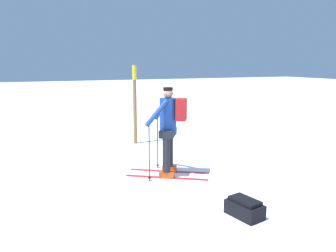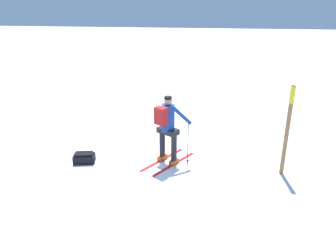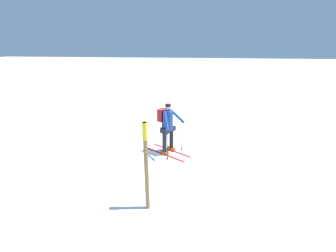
% 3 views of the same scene
% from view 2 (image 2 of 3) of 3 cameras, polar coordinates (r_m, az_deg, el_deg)
% --- Properties ---
extents(ground_plane, '(80.00, 80.00, 0.00)m').
position_cam_2_polar(ground_plane, '(9.03, -4.71, -5.39)').
color(ground_plane, white).
extents(skier, '(1.68, 1.32, 1.81)m').
position_cam_2_polar(skier, '(8.28, -0.11, 0.09)').
color(skier, red).
rests_on(skier, ground_plane).
extents(dropped_backpack, '(0.43, 0.60, 0.28)m').
position_cam_2_polar(dropped_backpack, '(8.93, -14.37, -5.41)').
color(dropped_backpack, black).
rests_on(dropped_backpack, ground_plane).
extents(trail_marker, '(0.11, 0.11, 2.23)m').
position_cam_2_polar(trail_marker, '(8.16, 20.17, 0.18)').
color(trail_marker, olive).
rests_on(trail_marker, ground_plane).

